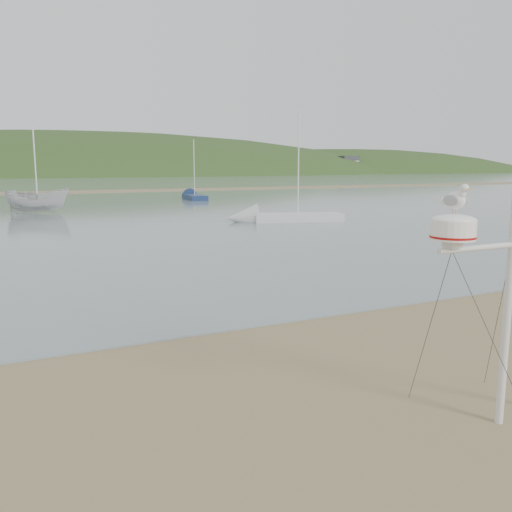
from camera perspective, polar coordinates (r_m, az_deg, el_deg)
name	(u,v)px	position (r m, az deg, el deg)	size (l,w,h in m)	color
ground	(133,454)	(7.17, -12.80, -19.64)	(560.00, 560.00, 0.00)	olive
hill_ridge	(40,223)	(243.05, -21.80, 3.29)	(620.00, 180.00, 80.00)	#223917
mast_rig	(506,336)	(7.91, 24.79, -7.65)	(2.30, 2.46, 5.19)	silver
boat_white	(36,181)	(43.49, -22.13, 7.35)	(1.78, 1.82, 4.72)	silver
sailboat_white_near	(267,218)	(33.81, 1.17, 4.07)	(7.50, 3.92, 7.25)	silver
sailboat_blue_far	(191,196)	(58.53, -6.86, 6.28)	(2.49, 6.91, 6.72)	#16284E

